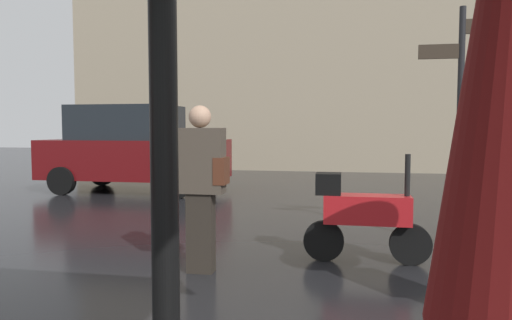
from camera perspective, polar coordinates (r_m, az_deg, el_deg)
The scene contains 5 objects.
pedestrian_with_bag at distance 5.02m, azimuth -6.50°, elevation -2.22°, with size 0.54×0.24×1.75m.
parked_scooter at distance 5.53m, azimuth 12.60°, elevation -6.29°, with size 1.42×0.32×1.23m.
parked_car_left at distance 11.78m, azimuth -14.43°, elevation 1.33°, with size 4.27×2.00×2.04m.
street_signpost at distance 6.60m, azimuth 23.24°, elevation 6.30°, with size 1.08×0.08×3.03m.
building_block at distance 18.27m, azimuth 8.58°, elevation 18.39°, with size 18.78×2.25×12.22m, color gray.
Camera 1 is at (0.71, -2.30, 1.53)m, focal length 33.53 mm.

